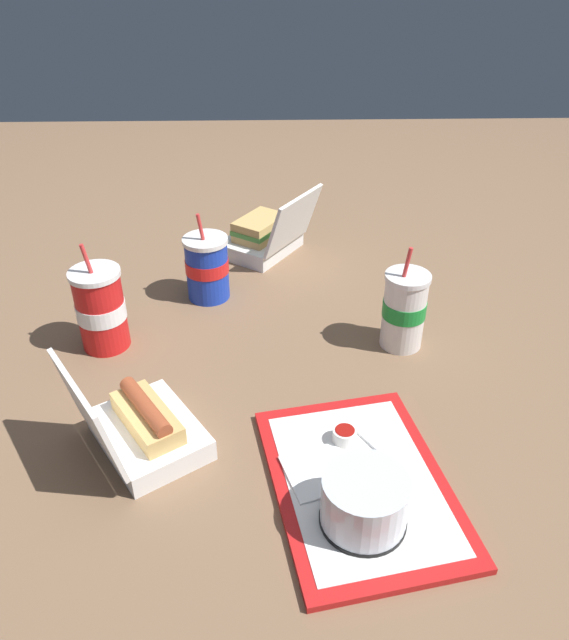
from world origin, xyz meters
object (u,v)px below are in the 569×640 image
(food_tray, at_px, (360,483))
(plastic_fork, at_px, (371,441))
(clamshell_hotdog_left, at_px, (142,427))
(cake_container, at_px, (364,502))
(soda_cup_right, at_px, (404,310))
(clamshell_sandwich_right, at_px, (264,237))
(soda_cup_back, at_px, (101,309))
(ketchup_cup, at_px, (345,435))
(soda_cup_front, at_px, (207,267))

(food_tray, distance_m, plastic_fork, 0.08)
(plastic_fork, bearing_deg, clamshell_hotdog_left, -123.56)
(plastic_fork, height_order, clamshell_hotdog_left, clamshell_hotdog_left)
(cake_container, bearing_deg, soda_cup_right, 163.11)
(clamshell_sandwich_right, bearing_deg, soda_cup_back, -38.45)
(ketchup_cup, height_order, clamshell_hotdog_left, clamshell_hotdog_left)
(ketchup_cup, height_order, clamshell_sandwich_right, clamshell_sandwich_right)
(food_tray, height_order, clamshell_hotdog_left, clamshell_hotdog_left)
(food_tray, xyz_separation_m, soda_cup_right, (-0.37, 0.13, 0.08))
(food_tray, bearing_deg, soda_cup_back, -129.60)
(ketchup_cup, bearing_deg, soda_cup_front, -152.13)
(cake_container, bearing_deg, clamshell_sandwich_right, -170.68)
(cake_container, distance_m, soda_cup_back, 0.65)
(plastic_fork, relative_size, soda_cup_front, 0.53)
(cake_container, height_order, soda_cup_back, soda_cup_back)
(food_tray, distance_m, ketchup_cup, 0.09)
(clamshell_sandwich_right, height_order, soda_cup_front, soda_cup_front)
(plastic_fork, xyz_separation_m, soda_cup_front, (-0.49, -0.30, 0.06))
(food_tray, height_order, ketchup_cup, ketchup_cup)
(soda_cup_front, bearing_deg, soda_cup_back, -46.17)
(clamshell_sandwich_right, relative_size, soda_cup_right, 1.22)
(plastic_fork, bearing_deg, clamshell_sandwich_right, 162.69)
(clamshell_hotdog_left, bearing_deg, soda_cup_front, 171.57)
(food_tray, relative_size, soda_cup_right, 1.87)
(ketchup_cup, distance_m, clamshell_sandwich_right, 0.72)
(cake_container, height_order, plastic_fork, cake_container)
(clamshell_sandwich_right, bearing_deg, clamshell_hotdog_left, -15.81)
(cake_container, distance_m, ketchup_cup, 0.16)
(ketchup_cup, height_order, soda_cup_right, soda_cup_right)
(clamshell_hotdog_left, xyz_separation_m, soda_cup_front, (-0.48, 0.07, 0.03))
(food_tray, bearing_deg, soda_cup_front, -154.44)
(soda_cup_right, bearing_deg, soda_cup_front, -116.21)
(food_tray, relative_size, soda_cup_back, 1.79)
(soda_cup_front, bearing_deg, ketchup_cup, 27.87)
(food_tray, bearing_deg, plastic_fork, 160.97)
(cake_container, distance_m, soda_cup_front, 0.70)
(plastic_fork, bearing_deg, food_tray, -50.27)
(soda_cup_front, distance_m, soda_cup_back, 0.27)
(plastic_fork, xyz_separation_m, clamshell_hotdog_left, (-0.02, -0.37, 0.03))
(food_tray, height_order, clamshell_sandwich_right, clamshell_sandwich_right)
(cake_container, xyz_separation_m, soda_cup_front, (-0.65, -0.27, 0.02))
(plastic_fork, height_order, clamshell_sandwich_right, clamshell_sandwich_right)
(food_tray, distance_m, soda_cup_front, 0.64)
(ketchup_cup, bearing_deg, plastic_fork, 84.32)
(cake_container, xyz_separation_m, ketchup_cup, (-0.16, -0.01, -0.03))
(soda_cup_right, bearing_deg, plastic_fork, -19.22)
(soda_cup_back, bearing_deg, soda_cup_right, 88.76)
(food_tray, height_order, cake_container, cake_container)
(ketchup_cup, height_order, soda_cup_back, soda_cup_back)
(clamshell_hotdog_left, distance_m, clamshell_sandwich_right, 0.72)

